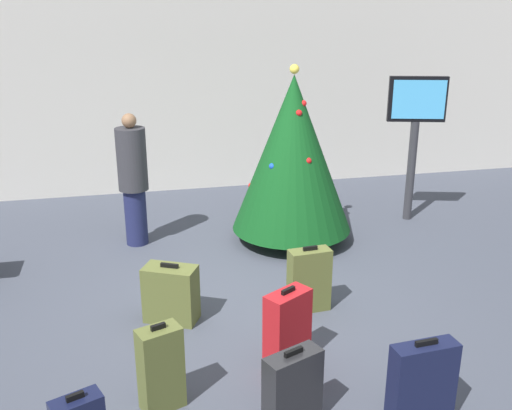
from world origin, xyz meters
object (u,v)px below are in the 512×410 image
suitcase_2 (309,280)px  suitcase_6 (293,390)px  holiday_tree (293,154)px  flight_info_kiosk (415,123)px  traveller_0 (133,178)px  suitcase_1 (161,369)px  suitcase_0 (287,329)px  suitcase_5 (422,384)px  suitcase_4 (171,294)px

suitcase_2 → suitcase_6: size_ratio=1.08×
holiday_tree → suitcase_2: 2.06m
flight_info_kiosk → traveller_0: 3.96m
suitcase_1 → suitcase_6: size_ratio=1.12×
suitcase_0 → suitcase_5: suitcase_0 is taller
suitcase_0 → suitcase_6: size_ratio=1.13×
flight_info_kiosk → suitcase_4: size_ratio=3.40×
traveller_0 → suitcase_4: traveller_0 is taller
suitcase_2 → traveller_0: bearing=127.0°
suitcase_5 → suitcase_6: bearing=169.1°
flight_info_kiosk → suitcase_4: 4.39m
holiday_tree → suitcase_1: 3.71m
traveller_0 → suitcase_2: (1.66, -2.20, -0.57)m
suitcase_2 → suitcase_4: bearing=175.7°
suitcase_2 → suitcase_4: (-1.39, 0.10, -0.05)m
flight_info_kiosk → suitcase_2: size_ratio=2.96×
traveller_0 → holiday_tree: bearing=-9.9°
holiday_tree → flight_info_kiosk: 1.97m
holiday_tree → suitcase_4: bearing=-135.0°
holiday_tree → suitcase_0: 2.98m
suitcase_2 → suitcase_5: bearing=-81.5°
suitcase_1 → suitcase_5: suitcase_1 is taller
holiday_tree → suitcase_0: holiday_tree is taller
traveller_0 → suitcase_1: traveller_0 is taller
suitcase_6 → suitcase_1: bearing=154.9°
suitcase_1 → suitcase_6: bearing=-25.1°
suitcase_0 → suitcase_2: (0.48, 0.89, -0.02)m
holiday_tree → suitcase_5: size_ratio=3.28×
suitcase_2 → suitcase_5: size_ratio=0.99×
flight_info_kiosk → suitcase_5: 4.67m
suitcase_5 → holiday_tree: bearing=88.7°
holiday_tree → suitcase_5: bearing=-91.3°
flight_info_kiosk → traveller_0: (-3.92, -0.07, -0.53)m
holiday_tree → suitcase_2: bearing=-100.9°
flight_info_kiosk → suitcase_5: (-1.99, -4.08, -1.10)m
suitcase_6 → traveller_0: bearing=104.6°
traveller_0 → suitcase_2: traveller_0 is taller
flight_info_kiosk → suitcase_1: bearing=-137.9°
suitcase_6 → suitcase_5: bearing=-10.9°
suitcase_1 → suitcase_2: 1.98m
traveller_0 → suitcase_4: 2.20m
traveller_0 → suitcase_0: size_ratio=2.34×
holiday_tree → suitcase_6: size_ratio=3.55×
suitcase_0 → traveller_0: bearing=110.8°
suitcase_2 → suitcase_6: 1.76m
suitcase_0 → suitcase_1: suitcase_0 is taller
suitcase_2 → suitcase_6: suitcase_2 is taller
flight_info_kiosk → suitcase_0: (-2.75, -3.15, -1.08)m
suitcase_1 → suitcase_4: 1.33m
traveller_0 → suitcase_1: size_ratio=2.38×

